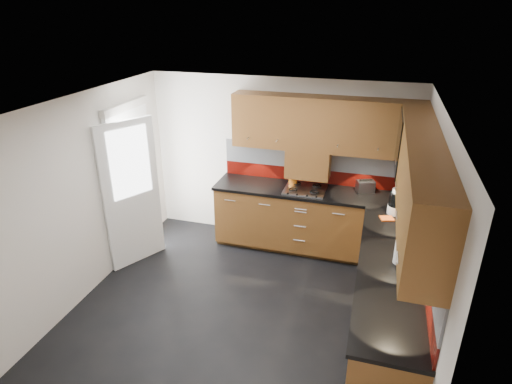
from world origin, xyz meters
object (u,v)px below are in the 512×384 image
(gas_hob, at_px, (305,189))
(utensil_pot, at_px, (293,179))
(toaster, at_px, (365,186))
(food_processor, at_px, (396,202))

(gas_hob, bearing_deg, utensil_pot, 147.39)
(gas_hob, relative_size, utensil_pot, 1.30)
(gas_hob, bearing_deg, toaster, 12.64)
(utensil_pot, relative_size, food_processor, 1.33)
(toaster, relative_size, food_processor, 0.84)
(gas_hob, bearing_deg, food_processor, -18.18)
(food_processor, bearing_deg, toaster, 124.59)
(utensil_pot, relative_size, toaster, 1.59)
(gas_hob, distance_m, food_processor, 1.25)
(toaster, xyz_separation_m, food_processor, (0.39, -0.57, 0.07))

